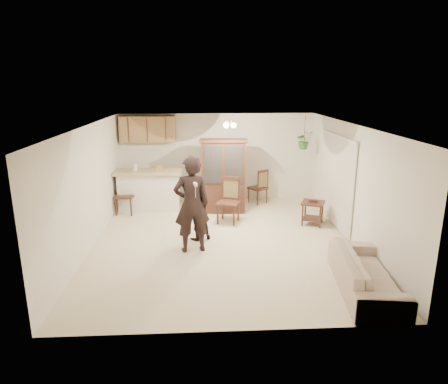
{
  "coord_description": "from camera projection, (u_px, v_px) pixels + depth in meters",
  "views": [
    {
      "loc": [
        -0.42,
        -8.06,
        3.33
      ],
      "look_at": [
        0.05,
        0.4,
        1.0
      ],
      "focal_mm": 32.0,
      "sensor_mm": 36.0,
      "label": 1
    }
  ],
  "objects": [
    {
      "name": "side_table",
      "position": [
        313.0,
        213.0,
        9.63
      ],
      "size": [
        0.68,
        0.68,
        0.63
      ],
      "rotation": [
        0.0,
        0.0,
        -0.42
      ],
      "color": "#3A1C15",
      "rests_on": "floor"
    },
    {
      "name": "upper_cabinets",
      "position": [
        148.0,
        129.0,
        10.97
      ],
      "size": [
        1.5,
        0.34,
        0.7
      ],
      "primitive_type": "cube",
      "color": "olive",
      "rests_on": "wall_back"
    },
    {
      "name": "ceiling",
      "position": [
        223.0,
        125.0,
        8.01
      ],
      "size": [
        5.5,
        6.5,
        0.02
      ],
      "primitive_type": "cube",
      "color": "silver",
      "rests_on": "wall_back"
    },
    {
      "name": "wall_right",
      "position": [
        352.0,
        184.0,
        8.48
      ],
      "size": [
        0.02,
        6.5,
        2.5
      ],
      "primitive_type": "cube",
      "color": "beige",
      "rests_on": "ground"
    },
    {
      "name": "chair_hutch_right",
      "position": [
        258.0,
        193.0,
        11.36
      ],
      "size": [
        0.62,
        0.62,
        1.0
      ],
      "rotation": [
        0.0,
        0.0,
        3.8
      ],
      "color": "#3A1C15",
      "rests_on": "floor"
    },
    {
      "name": "wall_front",
      "position": [
        236.0,
        248.0,
        5.21
      ],
      "size": [
        5.5,
        0.02,
        2.5
      ],
      "primitive_type": "cube",
      "color": "beige",
      "rests_on": "ground"
    },
    {
      "name": "vertical_blinds",
      "position": [
        335.0,
        181.0,
        9.39
      ],
      "size": [
        0.06,
        2.3,
        2.1
      ],
      "primitive_type": null,
      "color": "beige",
      "rests_on": "wall_right"
    },
    {
      "name": "chair_bar",
      "position": [
        125.0,
        202.0,
        10.44
      ],
      "size": [
        0.53,
        0.53,
        1.08
      ],
      "rotation": [
        0.0,
        0.0,
        -0.1
      ],
      "color": "#3A1C15",
      "rests_on": "floor"
    },
    {
      "name": "chair_hutch_left",
      "position": [
        228.0,
        210.0,
        9.76
      ],
      "size": [
        0.63,
        0.63,
        1.12
      ],
      "rotation": [
        0.0,
        0.0,
        -0.36
      ],
      "color": "#3A1C15",
      "rests_on": "floor"
    },
    {
      "name": "plant_cord",
      "position": [
        305.0,
        128.0,
        10.52
      ],
      "size": [
        0.01,
        0.01,
        0.65
      ],
      "primitive_type": "cylinder",
      "color": "black",
      "rests_on": "ceiling"
    },
    {
      "name": "china_hutch",
      "position": [
        223.0,
        177.0,
        10.42
      ],
      "size": [
        1.25,
        0.54,
        1.93
      ],
      "rotation": [
        0.0,
        0.0,
        -0.05
      ],
      "color": "#3A1C15",
      "rests_on": "floor"
    },
    {
      "name": "controller_adult",
      "position": [
        195.0,
        184.0,
        7.37
      ],
      "size": [
        0.08,
        0.18,
        0.05
      ],
      "primitive_type": "cube",
      "rotation": [
        0.0,
        0.0,
        3.34
      ],
      "color": "white",
      "rests_on": "adult"
    },
    {
      "name": "breakfast_bar",
      "position": [
        149.0,
        192.0,
        10.7
      ],
      "size": [
        1.6,
        0.55,
        1.0
      ],
      "primitive_type": "cube",
      "color": "silver",
      "rests_on": "floor"
    },
    {
      "name": "wall_back",
      "position": [
        217.0,
        158.0,
        11.47
      ],
      "size": [
        5.5,
        0.02,
        2.5
      ],
      "primitive_type": "cube",
      "color": "beige",
      "rests_on": "ground"
    },
    {
      "name": "bar_top",
      "position": [
        148.0,
        172.0,
        10.55
      ],
      "size": [
        1.75,
        0.7,
        0.08
      ],
      "primitive_type": "cube",
      "color": "tan",
      "rests_on": "breakfast_bar"
    },
    {
      "name": "hanging_plant",
      "position": [
        304.0,
        140.0,
        10.61
      ],
      "size": [
        0.43,
        0.37,
        0.48
      ],
      "primitive_type": "imported",
      "color": "#2F5E25",
      "rests_on": "ceiling"
    },
    {
      "name": "child",
      "position": [
        197.0,
        210.0,
        8.62
      ],
      "size": [
        0.79,
        0.71,
        1.35
      ],
      "primitive_type": "imported",
      "rotation": [
        0.0,
        0.0,
        3.49
      ],
      "color": "black",
      "rests_on": "floor"
    },
    {
      "name": "wall_left",
      "position": [
        89.0,
        188.0,
        8.19
      ],
      "size": [
        0.02,
        6.5,
        2.5
      ],
      "primitive_type": "cube",
      "color": "beige",
      "rests_on": "ground"
    },
    {
      "name": "adult",
      "position": [
        192.0,
        209.0,
        7.96
      ],
      "size": [
        0.73,
        0.55,
        1.8
      ],
      "primitive_type": "imported",
      "rotation": [
        0.0,
        0.0,
        3.34
      ],
      "color": "black",
      "rests_on": "floor"
    },
    {
      "name": "sofa",
      "position": [
        366.0,
        270.0,
        6.53
      ],
      "size": [
        0.96,
        1.95,
        0.73
      ],
      "primitive_type": "imported",
      "rotation": [
        0.0,
        0.0,
        1.44
      ],
      "color": "beige",
      "rests_on": "floor"
    },
    {
      "name": "floor",
      "position": [
        223.0,
        241.0,
        8.67
      ],
      "size": [
        6.5,
        6.5,
        0.0
      ],
      "primitive_type": "plane",
      "color": "beige",
      "rests_on": "ground"
    },
    {
      "name": "ceiling_fixture",
      "position": [
        229.0,
        124.0,
        9.2
      ],
      "size": [
        0.36,
        0.36,
        0.2
      ],
      "primitive_type": null,
      "color": "beige",
      "rests_on": "ceiling"
    },
    {
      "name": "controller_child",
      "position": [
        202.0,
        211.0,
        8.35
      ],
      "size": [
        0.07,
        0.11,
        0.03
      ],
      "primitive_type": "cube",
      "rotation": [
        0.0,
        0.0,
        3.49
      ],
      "color": "white",
      "rests_on": "child"
    }
  ]
}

